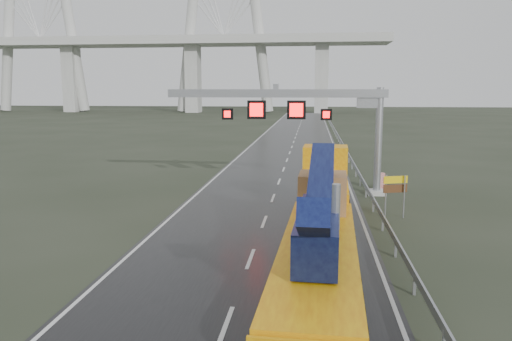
# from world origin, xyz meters

# --- Properties ---
(ground) EXTENTS (400.00, 400.00, 0.00)m
(ground) POSITION_xyz_m (0.00, 0.00, 0.00)
(ground) COLOR #283021
(ground) RESTS_ON ground
(road) EXTENTS (11.00, 200.00, 0.02)m
(road) POSITION_xyz_m (0.00, 40.00, 0.01)
(road) COLOR black
(road) RESTS_ON ground
(guardrail) EXTENTS (0.20, 140.00, 1.40)m
(guardrail) POSITION_xyz_m (6.10, 30.00, 0.70)
(guardrail) COLOR gray
(guardrail) RESTS_ON ground
(sign_gantry) EXTENTS (14.90, 1.20, 7.42)m
(sign_gantry) POSITION_xyz_m (2.10, 17.99, 5.61)
(sign_gantry) COLOR #B7B7B2
(sign_gantry) RESTS_ON ground
(heavy_haul_truck) EXTENTS (3.69, 19.57, 4.57)m
(heavy_haul_truck) POSITION_xyz_m (2.98, 6.53, 1.77)
(heavy_haul_truck) COLOR yellow
(heavy_haul_truck) RESTS_ON ground
(exit_sign_pair) EXTENTS (1.35, 0.47, 2.39)m
(exit_sign_pair) POSITION_xyz_m (7.10, 11.79, 1.67)
(exit_sign_pair) COLOR gray
(exit_sign_pair) RESTS_ON ground
(striped_barrier) EXTENTS (0.77, 0.56, 1.17)m
(striped_barrier) POSITION_xyz_m (7.33, 19.96, 0.59)
(striped_barrier) COLOR red
(striped_barrier) RESTS_ON ground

